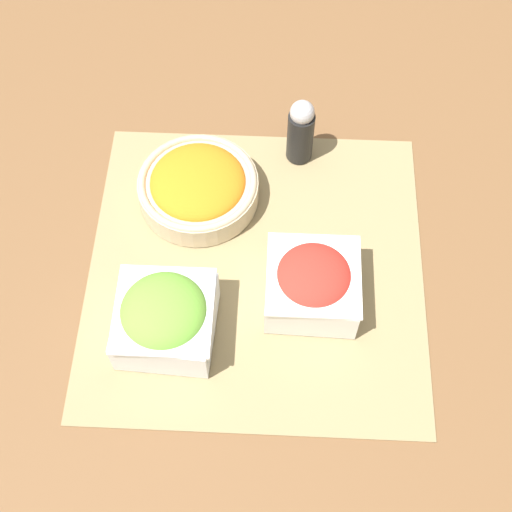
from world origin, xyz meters
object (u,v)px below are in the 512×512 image
at_px(pepper_shaker, 301,131).
at_px(lettuce_bowl, 165,317).
at_px(tomato_bowl, 313,283).
at_px(carrot_bowl, 198,186).

bearing_deg(pepper_shaker, lettuce_bowl, 150.84).
bearing_deg(lettuce_bowl, tomato_bowl, -72.33).
relative_size(tomato_bowl, pepper_shaker, 1.09).
height_order(carrot_bowl, pepper_shaker, pepper_shaker).
distance_m(lettuce_bowl, carrot_bowl, 0.21).
distance_m(lettuce_bowl, pepper_shaker, 0.34).
bearing_deg(carrot_bowl, pepper_shaker, -59.49).
height_order(lettuce_bowl, carrot_bowl, lettuce_bowl).
xyz_separation_m(lettuce_bowl, carrot_bowl, (0.21, -0.02, -0.01)).
relative_size(lettuce_bowl, pepper_shaker, 1.14).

